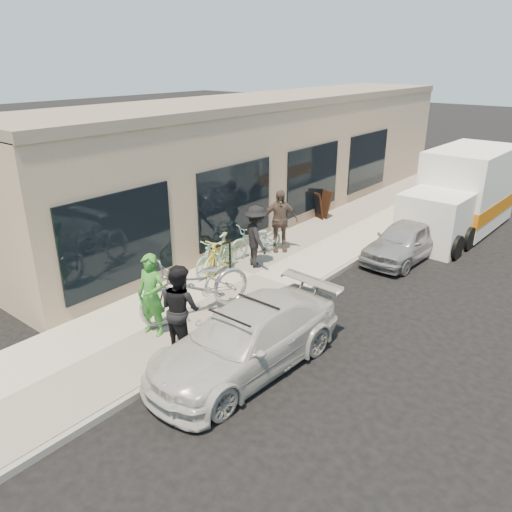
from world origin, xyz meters
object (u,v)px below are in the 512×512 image
Objects in this scene: woman_rider at (152,295)px; bystander_b at (279,221)px; moving_truck at (462,196)px; cruiser_bike_a at (217,255)px; bike_rack at (222,255)px; tandem_bike at (197,286)px; sandwich_board at (320,204)px; sedan_silver at (404,241)px; bystander_a at (256,237)px; cruiser_bike_c at (220,254)px; cruiser_bike_b at (256,240)px; man_standing at (180,308)px; sedan_white at (246,339)px.

bystander_b is (-0.84, 5.43, 0.05)m from woman_rider.
moving_truck is 3.31× the size of cruiser_bike_a.
tandem_bike reaches higher than bike_rack.
sandwich_board is 9.08m from woman_rider.
sedan_silver is 5.45m from cruiser_bike_a.
bystander_a is at bearing -56.41° from sandwich_board.
bystander_a is at bearing 64.83° from bike_rack.
cruiser_bike_a is at bearing -112.61° from moving_truck.
woman_rider is (1.04, -3.19, 0.37)m from bike_rack.
tandem_bike is 1.45× the size of bystander_b.
cruiser_bike_c is (-3.60, -7.83, -0.55)m from moving_truck.
bystander_a is (0.52, -0.64, 0.38)m from cruiser_bike_b.
cruiser_bike_b is (-3.27, -2.72, 0.05)m from sedan_silver.
man_standing reaches higher than sedan_silver.
bystander_b is at bearing -68.59° from man_standing.
bike_rack is 0.45× the size of bystander_b.
sedan_white is 4.29m from cruiser_bike_c.
bike_rack is at bearing -123.70° from sedan_silver.
bystander_b reaches higher than tandem_bike.
sandwich_board is 0.55× the size of woman_rider.
cruiser_bike_b is 1.07× the size of cruiser_bike_c.
sedan_white is 2.60× the size of cruiser_bike_c.
moving_truck is at bearing 87.66° from sedan_silver.
sedan_white is at bearing 156.84° from bystander_a.
tandem_bike is 3.08m from bystander_a.
bystander_b is (0.30, 0.70, 0.45)m from cruiser_bike_b.
bystander_a reaches higher than sedan_silver.
bike_rack is 0.14m from cruiser_bike_a.
woman_rider reaches higher than sedan_silver.
cruiser_bike_b is 1.04× the size of bystander_a.
tandem_bike is at bearing 164.80° from sedan_white.
sandwich_board is 0.57× the size of cruiser_bike_a.
sedan_silver is 4.37m from bystander_a.
cruiser_bike_b is at bearing -137.33° from sedan_silver.
woman_rider reaches higher than bystander_a.
cruiser_bike_b is at bearing -63.12° from man_standing.
sandwich_board is at bearing 92.00° from cruiser_bike_a.
cruiser_bike_a reaches higher than cruiser_bike_c.
man_standing is (1.93, -3.24, 0.39)m from bike_rack.
tandem_bike is 1.50× the size of cruiser_bike_b.
moving_truck is 8.76m from cruiser_bike_a.
moving_truck is 10.22m from tandem_bike.
cruiser_bike_c is 1.07m from bystander_a.
man_standing is 1.06× the size of cruiser_bike_a.
tandem_bike reaches higher than sedan_white.
cruiser_bike_b is at bearing -61.58° from sandwich_board.
bystander_b is (0.20, 2.24, 0.42)m from bike_rack.
bystander_a is at bearing -66.13° from man_standing.
woman_rider is (-2.14, -7.45, 0.46)m from sedan_silver.
tandem_bike reaches higher than sedan_silver.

